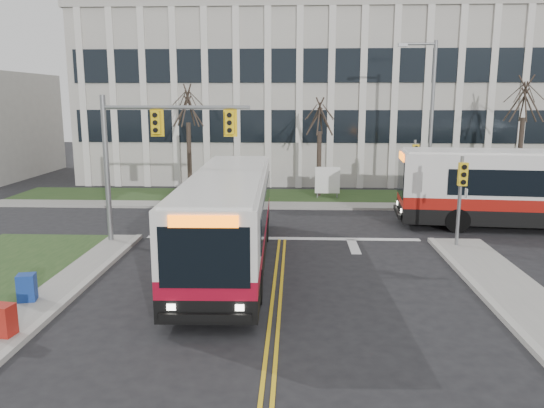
{
  "coord_description": "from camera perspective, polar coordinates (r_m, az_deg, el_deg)",
  "views": [
    {
      "loc": [
        0.54,
        -14.36,
        6.04
      ],
      "look_at": [
        -0.35,
        5.92,
        2.0
      ],
      "focal_mm": 35.0,
      "sensor_mm": 36.0,
      "label": 1
    }
  ],
  "objects": [
    {
      "name": "signal_pole_far",
      "position": [
        30.7,
        15.08,
        4.25
      ],
      "size": [
        0.34,
        0.39,
        3.8
      ],
      "color": "slate",
      "rests_on": "ground"
    },
    {
      "name": "streetlight",
      "position": [
        31.48,
        16.51,
        9.26
      ],
      "size": [
        2.15,
        0.25,
        9.2
      ],
      "color": "slate",
      "rests_on": "ground"
    },
    {
      "name": "bus_main",
      "position": [
        19.55,
        -4.66,
        -1.76
      ],
      "size": [
        3.0,
        12.47,
        3.31
      ],
      "primitive_type": null,
      "rotation": [
        0.0,
        0.0,
        0.03
      ],
      "color": "silver",
      "rests_on": "ground"
    },
    {
      "name": "signal_pole_near",
      "position": [
        22.56,
        19.66,
        1.57
      ],
      "size": [
        0.34,
        0.39,
        3.8
      ],
      "color": "slate",
      "rests_on": "ground"
    },
    {
      "name": "mast_arm_signal",
      "position": [
        22.46,
        -13.48,
        6.4
      ],
      "size": [
        6.11,
        0.38,
        6.2
      ],
      "color": "slate",
      "rests_on": "ground"
    },
    {
      "name": "building_lawn",
      "position": [
        33.21,
        10.2,
        0.7
      ],
      "size": [
        44.0,
        5.0,
        0.12
      ],
      "primitive_type": "cube",
      "color": "#25401B",
      "rests_on": "ground"
    },
    {
      "name": "newspaper_box_blue",
      "position": [
        17.51,
        -24.85,
        -8.37
      ],
      "size": [
        0.59,
        0.56,
        0.95
      ],
      "primitive_type": "cube",
      "rotation": [
        0.0,
        0.0,
        0.24
      ],
      "color": "navy",
      "rests_on": "ground"
    },
    {
      "name": "office_building",
      "position": [
        44.59,
        8.43,
        11.08
      ],
      "size": [
        40.0,
        16.0,
        12.0
      ],
      "primitive_type": "cube",
      "color": "#B8B3AA",
      "rests_on": "ground"
    },
    {
      "name": "tree_left",
      "position": [
        33.02,
        -9.04,
        10.2
      ],
      "size": [
        1.8,
        1.8,
        7.7
      ],
      "color": "#42352B",
      "rests_on": "ground"
    },
    {
      "name": "sidewalk_cross",
      "position": [
        30.49,
        10.89,
        -0.25
      ],
      "size": [
        44.0,
        1.6,
        0.14
      ],
      "primitive_type": "cube",
      "color": "#9E9B93",
      "rests_on": "ground"
    },
    {
      "name": "tree_right",
      "position": [
        35.05,
        25.52,
        9.96
      ],
      "size": [
        1.8,
        1.8,
        8.25
      ],
      "color": "#42352B",
      "rests_on": "ground"
    },
    {
      "name": "directory_sign",
      "position": [
        32.29,
        5.98,
        2.52
      ],
      "size": [
        1.5,
        0.12,
        2.0
      ],
      "color": "slate",
      "rests_on": "ground"
    },
    {
      "name": "ground",
      "position": [
        15.59,
        0.34,
        -11.54
      ],
      "size": [
        120.0,
        120.0,
        0.0
      ],
      "primitive_type": "plane",
      "color": "black",
      "rests_on": "ground"
    },
    {
      "name": "tree_mid",
      "position": [
        32.62,
        5.16,
        9.18
      ],
      "size": [
        1.8,
        1.8,
        6.82
      ],
      "color": "#42352B",
      "rests_on": "ground"
    },
    {
      "name": "newspaper_box_red",
      "position": [
        15.33,
        -26.89,
        -11.32
      ],
      "size": [
        0.56,
        0.52,
        0.95
      ],
      "primitive_type": "cube",
      "rotation": [
        0.0,
        0.0,
        -0.15
      ],
      "color": "#9F1C14",
      "rests_on": "ground"
    }
  ]
}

